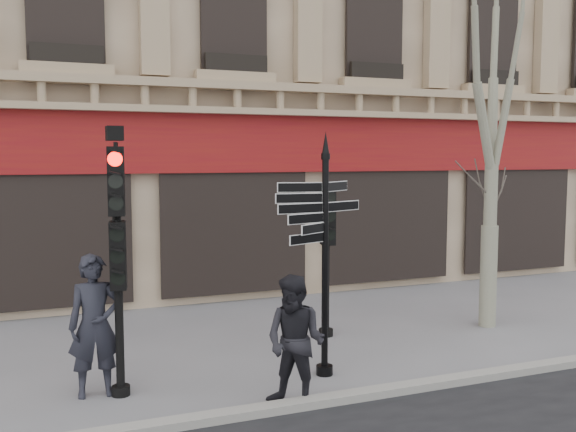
% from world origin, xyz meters
% --- Properties ---
extents(ground, '(80.00, 80.00, 0.00)m').
position_xyz_m(ground, '(0.00, 0.00, 0.00)').
color(ground, slate).
rests_on(ground, ground).
extents(kerb, '(80.00, 0.25, 0.12)m').
position_xyz_m(kerb, '(0.00, -1.40, 0.06)').
color(kerb, gray).
rests_on(kerb, ground).
extents(fingerpost, '(1.80, 1.80, 3.69)m').
position_xyz_m(fingerpost, '(-0.19, -0.32, 2.48)').
color(fingerpost, black).
rests_on(fingerpost, ground).
extents(traffic_signal_main, '(0.45, 0.36, 3.72)m').
position_xyz_m(traffic_signal_main, '(-3.18, -0.03, 2.35)').
color(traffic_signal_main, black).
rests_on(traffic_signal_main, ground).
extents(traffic_signal_secondary, '(0.53, 0.44, 2.77)m').
position_xyz_m(traffic_signal_secondary, '(0.72, 1.59, 1.93)').
color(traffic_signal_secondary, black).
rests_on(traffic_signal_secondary, ground).
extents(plane_tree, '(2.88, 2.88, 7.65)m').
position_xyz_m(plane_tree, '(3.96, 1.05, 5.37)').
color(plane_tree, gray).
rests_on(plane_tree, ground).
extents(pedestrian_a, '(0.73, 0.49, 1.98)m').
position_xyz_m(pedestrian_a, '(-3.50, 0.10, 0.99)').
color(pedestrian_a, black).
rests_on(pedestrian_a, ground).
extents(pedestrian_b, '(1.07, 1.09, 1.77)m').
position_xyz_m(pedestrian_b, '(-1.08, -1.30, 0.88)').
color(pedestrian_b, black).
rests_on(pedestrian_b, ground).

